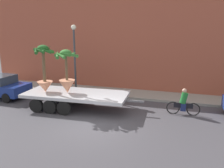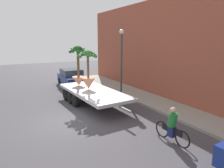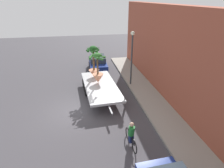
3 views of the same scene
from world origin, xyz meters
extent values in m
plane|color=#423F44|center=(0.00, 0.00, 0.00)|extent=(60.00, 60.00, 0.00)
cube|color=gray|center=(0.00, 6.10, 0.07)|extent=(24.00, 2.20, 0.15)
cube|color=#9E4C38|center=(0.00, 7.80, 3.55)|extent=(24.00, 1.20, 7.10)
cube|color=#B7BABF|center=(-2.04, 2.26, 0.89)|extent=(6.29, 2.85, 0.18)
cylinder|color=black|center=(-4.08, 3.33, 0.40)|extent=(0.81, 0.26, 0.80)
cylinder|color=black|center=(-3.95, 0.98, 0.40)|extent=(0.81, 0.26, 0.80)
cylinder|color=black|center=(-3.21, 3.38, 0.40)|extent=(0.81, 0.26, 0.80)
cylinder|color=black|center=(-3.09, 1.02, 0.40)|extent=(0.81, 0.26, 0.80)
cylinder|color=black|center=(-2.35, 3.43, 0.40)|extent=(0.81, 0.26, 0.80)
cylinder|color=black|center=(-2.23, 1.07, 0.40)|extent=(0.81, 0.26, 0.80)
cube|color=slate|center=(1.53, 2.45, 0.74)|extent=(1.00, 0.15, 0.10)
cone|color=tan|center=(-3.93, 1.95, 1.30)|extent=(0.93, 0.93, 0.64)
cylinder|color=brown|center=(-3.92, 1.95, 2.61)|extent=(0.22, 0.18, 1.99)
ellipsoid|color=#235B23|center=(-3.91, 1.95, 3.60)|extent=(0.65, 0.65, 0.41)
cone|color=#235B23|center=(-3.50, 1.90, 3.52)|extent=(0.29, 0.85, 0.50)
cone|color=#235B23|center=(-3.69, 2.19, 3.53)|extent=(0.65, 0.61, 0.41)
cone|color=#235B23|center=(-4.08, 2.34, 3.54)|extent=(0.89, 0.54, 0.44)
cone|color=#235B23|center=(-4.23, 2.08, 3.57)|extent=(0.47, 0.75, 0.31)
cone|color=#235B23|center=(-4.23, 1.71, 3.52)|extent=(0.65, 0.77, 0.49)
cone|color=#235B23|center=(-3.95, 1.53, 3.55)|extent=(0.87, 0.30, 0.42)
cone|color=#235B23|center=(-3.63, 1.62, 3.53)|extent=(0.80, 0.71, 0.47)
cone|color=tan|center=(-2.54, 2.13, 1.37)|extent=(0.93, 0.93, 0.78)
cylinder|color=brown|center=(-2.54, 2.13, 2.56)|extent=(0.15, 0.14, 1.60)
ellipsoid|color=#387A33|center=(-2.53, 2.13, 3.35)|extent=(0.66, 0.66, 0.41)
cone|color=#387A33|center=(-2.06, 2.08, 3.29)|extent=(0.32, 0.98, 0.48)
cone|color=#387A33|center=(-2.27, 2.49, 3.29)|extent=(0.85, 0.69, 0.47)
cone|color=#387A33|center=(-2.65, 2.47, 3.28)|extent=(0.76, 0.43, 0.44)
cone|color=#387A33|center=(-2.94, 2.28, 3.31)|extent=(0.49, 0.90, 0.39)
cone|color=#387A33|center=(-2.94, 1.91, 3.29)|extent=(0.63, 0.93, 0.48)
cone|color=#387A33|center=(-2.72, 1.70, 3.30)|extent=(0.96, 0.56, 0.45)
cone|color=#387A33|center=(-2.27, 1.87, 3.32)|extent=(0.69, 0.69, 0.33)
torus|color=black|center=(4.68, 3.16, 0.34)|extent=(0.74, 0.10, 0.74)
torus|color=black|center=(3.59, 3.10, 0.34)|extent=(0.74, 0.10, 0.74)
cube|color=black|center=(4.14, 3.13, 0.52)|extent=(1.04, 0.12, 0.28)
cylinder|color=#1E702D|center=(4.14, 3.13, 0.97)|extent=(0.46, 0.37, 0.65)
sphere|color=tan|center=(4.14, 3.13, 1.39)|extent=(0.24, 0.24, 0.24)
cube|color=navy|center=(4.14, 3.13, 0.44)|extent=(0.29, 0.26, 0.44)
cube|color=navy|center=(-8.13, 2.78, 0.67)|extent=(4.06, 1.95, 0.70)
cube|color=#2D3842|center=(-8.33, 2.79, 1.30)|extent=(2.25, 1.72, 0.56)
cylinder|color=black|center=(-6.80, 3.61, 0.32)|extent=(0.65, 0.22, 0.64)
cylinder|color=black|center=(-6.85, 1.87, 0.32)|extent=(0.65, 0.22, 0.64)
cylinder|color=black|center=(-9.41, 3.69, 0.32)|extent=(0.65, 0.22, 0.64)
cylinder|color=black|center=(-9.46, 1.95, 0.32)|extent=(0.65, 0.22, 0.64)
cylinder|color=#383D42|center=(-3.55, 5.30, 2.40)|extent=(0.14, 0.14, 4.50)
sphere|color=#EAEACC|center=(-3.55, 5.30, 4.80)|extent=(0.36, 0.36, 0.36)
camera|label=1|loc=(3.97, -9.77, 4.76)|focal=36.98mm
camera|label=2|loc=(9.90, -2.85, 4.18)|focal=32.77mm
camera|label=3|loc=(12.09, 0.54, 7.58)|focal=30.47mm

